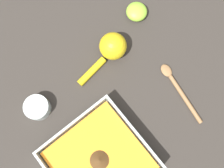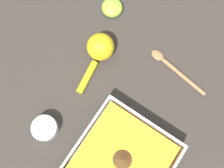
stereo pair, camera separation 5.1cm
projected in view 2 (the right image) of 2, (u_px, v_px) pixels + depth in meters
The scene contains 6 objects.
ground_plane at pixel (118, 162), 0.70m from camera, with size 4.00×4.00×0.00m, color #332D28.
square_dish at pixel (122, 159), 0.68m from camera, with size 0.24×0.24×0.06m.
spice_bowl at pixel (45, 128), 0.70m from camera, with size 0.07×0.07×0.04m.
lemon_squeezer at pixel (99, 49), 0.74m from camera, with size 0.18×0.08×0.08m.
lemon_half at pixel (112, 7), 0.79m from camera, with size 0.06×0.06×0.03m.
wooden_spoon at pixel (175, 69), 0.76m from camera, with size 0.05×0.20×0.01m.
Camera 2 is at (-0.02, -0.03, 0.73)m, focal length 42.00 mm.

